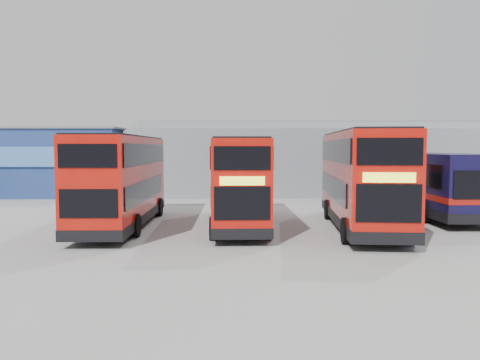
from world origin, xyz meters
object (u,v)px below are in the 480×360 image
at_px(double_decker_right, 361,180).
at_px(single_decker_blue, 423,183).
at_px(office_block, 49,161).
at_px(maintenance_shed, 322,160).
at_px(double_decker_centre, 238,183).
at_px(double_decker_left, 122,182).

bearing_deg(double_decker_right, single_decker_blue, 50.72).
relative_size(office_block, maintenance_shed, 0.40).
distance_m(double_decker_centre, single_decker_blue, 11.19).
distance_m(double_decker_left, double_decker_centre, 5.31).
distance_m(office_block, single_decker_blue, 27.47).
bearing_deg(double_decker_right, double_decker_centre, 177.56).
bearing_deg(double_decker_left, double_decker_right, 177.49).
distance_m(office_block, maintenance_shed, 22.09).
bearing_deg(single_decker_blue, maintenance_shed, -76.68).
distance_m(double_decker_left, double_decker_right, 10.85).
bearing_deg(office_block, maintenance_shed, 5.21).
relative_size(double_decker_left, single_decker_blue, 0.80).
bearing_deg(maintenance_shed, double_decker_right, -95.88).
height_order(maintenance_shed, double_decker_right, maintenance_shed).
relative_size(office_block, double_decker_right, 1.17).
bearing_deg(double_decker_left, maintenance_shed, -125.13).
bearing_deg(maintenance_shed, office_block, -174.79).
bearing_deg(single_decker_blue, office_block, -23.76).
xyz_separation_m(office_block, single_decker_blue, (25.00, -11.35, -0.92)).
xyz_separation_m(maintenance_shed, double_decker_centre, (-7.41, -17.46, -0.58)).
xyz_separation_m(maintenance_shed, double_decker_left, (-12.71, -17.65, -0.53)).
bearing_deg(double_decker_centre, office_block, 132.58).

